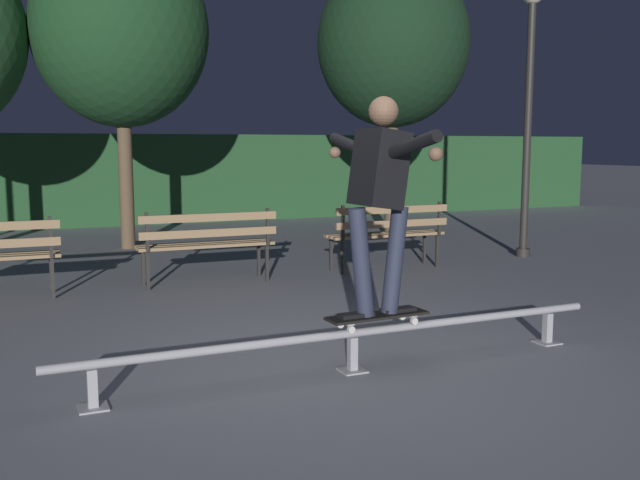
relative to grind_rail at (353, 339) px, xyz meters
The scene contains 10 objects.
ground_plane 0.26m from the grind_rail, 90.00° to the left, with size 90.00×90.00×0.00m, color slate.
hedge_backdrop 10.79m from the grind_rail, 90.00° to the left, with size 24.00×1.20×1.86m, color #234C28.
grind_rail is the anchor object (origin of this frame).
skateboard 0.25m from the grind_rail, ahead, with size 0.79×0.24×0.09m.
skateboarder 1.10m from the grind_rail, ahead, with size 0.62×1.41×1.56m.
park_bench_left_center 3.57m from the grind_rail, 91.77° to the left, with size 1.61×0.44×0.88m.
park_bench_right_center 4.25m from the grind_rail, 57.15° to the left, with size 1.61×0.44×0.88m.
tree_far_right 8.18m from the grind_rail, 58.25° to the left, with size 2.61×2.61×4.80m.
tree_behind_benches 7.62m from the grind_rail, 94.08° to the left, with size 2.67×2.67×4.83m.
lamp_post_right 6.38m from the grind_rail, 38.64° to the left, with size 0.32×0.32×3.90m.
Camera 1 is at (-2.20, -4.47, 1.61)m, focal length 39.44 mm.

